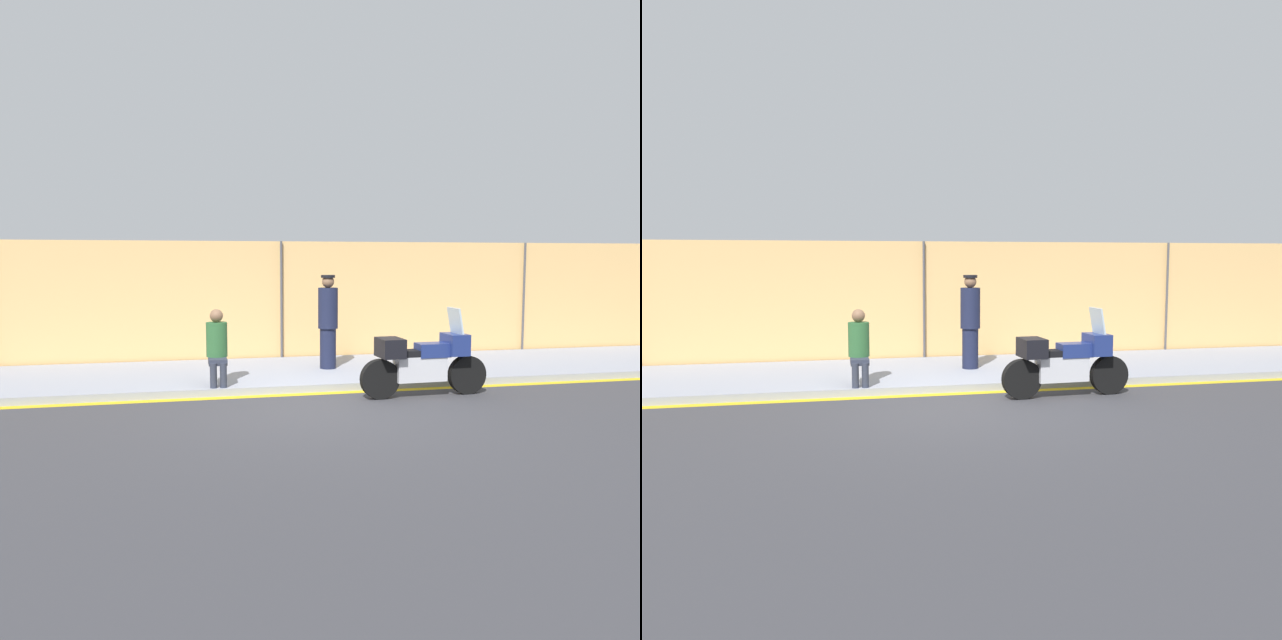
{
  "view_description": "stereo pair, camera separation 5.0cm",
  "coord_description": "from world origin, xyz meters",
  "views": [
    {
      "loc": [
        -1.93,
        -8.81,
        2.17
      ],
      "look_at": [
        0.25,
        1.39,
        1.16
      ],
      "focal_mm": 35.0,
      "sensor_mm": 36.0,
      "label": 1
    },
    {
      "loc": [
        -1.88,
        -8.82,
        2.17
      ],
      "look_at": [
        0.25,
        1.39,
        1.16
      ],
      "focal_mm": 35.0,
      "sensor_mm": 36.0,
      "label": 2
    }
  ],
  "objects": [
    {
      "name": "person_seated_on_curb",
      "position": [
        -1.47,
        1.49,
        0.81
      ],
      "size": [
        0.35,
        0.63,
        1.23
      ],
      "color": "#2D3342",
      "rests_on": "sidewalk"
    },
    {
      "name": "curb_paint_stripe",
      "position": [
        0.0,
        0.96,
        0.0
      ],
      "size": [
        41.44,
        0.18,
        0.01
      ],
      "color": "gold",
      "rests_on": "ground_plane"
    },
    {
      "name": "storefront_fence",
      "position": [
        0.0,
        4.18,
        1.28
      ],
      "size": [
        39.37,
        0.17,
        2.56
      ],
      "color": "#E5B26B",
      "rests_on": "ground_plane"
    },
    {
      "name": "motorcycle",
      "position": [
        1.72,
        0.42,
        0.57
      ],
      "size": [
        2.13,
        0.56,
        1.41
      ],
      "rotation": [
        0.0,
        0.0,
        0.05
      ],
      "color": "black",
      "rests_on": "ground_plane"
    },
    {
      "name": "sidewalk",
      "position": [
        0.0,
        2.57,
        0.06
      ],
      "size": [
        41.44,
        3.04,
        0.13
      ],
      "color": "#8E93A3",
      "rests_on": "ground_plane"
    },
    {
      "name": "officer_standing",
      "position": [
        0.65,
        2.56,
        1.03
      ],
      "size": [
        0.37,
        0.37,
        1.76
      ],
      "color": "#191E38",
      "rests_on": "sidewalk"
    },
    {
      "name": "ground_plane",
      "position": [
        0.0,
        0.0,
        0.0
      ],
      "size": [
        120.0,
        120.0,
        0.0
      ],
      "primitive_type": "plane",
      "color": "#38383D"
    }
  ]
}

